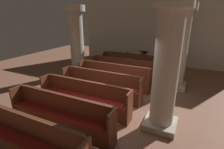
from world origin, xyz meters
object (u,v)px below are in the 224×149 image
(pillar_far_side, at_px, (77,40))
(pillar_aisle_rear, at_px, (166,66))
(pew_row_2, at_px, (113,75))
(pew_row_4, at_px, (83,96))
(pew_row_5, at_px, (59,113))
(lectern, at_px, (144,61))
(pew_row_3, at_px, (100,84))
(pew_row_6, at_px, (23,138))
(pew_row_1, at_px, (123,68))
(pillar_aisle_side, at_px, (179,46))
(pew_row_0, at_px, (131,63))
(kneeler_box_red, at_px, (157,86))
(hymn_book, at_px, (127,53))

(pillar_far_side, xyz_separation_m, pillar_aisle_rear, (4.84, -2.77, 0.00))
(pew_row_2, height_order, pillar_aisle_rear, pillar_aisle_rear)
(pew_row_4, bearing_deg, pew_row_5, -90.00)
(pew_row_2, xyz_separation_m, lectern, (0.44, 3.20, -0.08))
(pillar_aisle_rear, bearing_deg, pew_row_3, 159.74)
(pew_row_5, relative_size, pew_row_6, 1.00)
(pew_row_1, distance_m, pillar_aisle_side, 2.75)
(pew_row_4, distance_m, pillar_far_side, 4.03)
(pew_row_3, relative_size, pillar_aisle_rear, 0.94)
(pew_row_2, distance_m, pillar_aisle_rear, 3.42)
(pew_row_4, bearing_deg, pew_row_1, 90.00)
(pew_row_1, relative_size, pew_row_3, 1.00)
(pillar_aisle_side, bearing_deg, pew_row_5, -118.67)
(pew_row_4, height_order, pillar_aisle_rear, pillar_aisle_rear)
(pew_row_6, bearing_deg, pillar_aisle_side, 66.38)
(pillar_far_side, bearing_deg, pew_row_3, -37.99)
(pew_row_0, distance_m, kneeler_box_red, 2.47)
(pew_row_4, relative_size, kneeler_box_red, 9.04)
(pillar_aisle_side, distance_m, pillar_aisle_rear, 3.14)
(pew_row_3, relative_size, hymn_book, 15.68)
(pew_row_1, height_order, pillar_aisle_side, pillar_aisle_side)
(pew_row_3, height_order, pew_row_5, same)
(pew_row_2, bearing_deg, pew_row_1, 90.00)
(pew_row_4, xyz_separation_m, kneeler_box_red, (1.81, 2.85, -0.40))
(pew_row_4, distance_m, pew_row_6, 2.24)
(pew_row_3, height_order, hymn_book, hymn_book)
(hymn_book, xyz_separation_m, kneeler_box_red, (2.13, -1.82, -0.88))
(pew_row_2, xyz_separation_m, pillar_aisle_rear, (2.45, -2.02, 1.26))
(pew_row_0, relative_size, pew_row_1, 1.00)
(pew_row_6, xyz_separation_m, pillar_aisle_rear, (2.45, 2.45, 1.26))
(pew_row_5, distance_m, pew_row_6, 1.12)
(pew_row_2, height_order, pew_row_5, same)
(pew_row_3, distance_m, pew_row_4, 1.12)
(pew_row_0, bearing_deg, pew_row_4, -90.00)
(pillar_aisle_side, bearing_deg, pew_row_0, 155.36)
(pillar_aisle_rear, bearing_deg, pew_row_0, 119.86)
(pew_row_4, relative_size, pillar_aisle_rear, 0.94)
(pew_row_3, bearing_deg, lectern, 84.18)
(pillar_aisle_rear, bearing_deg, pew_row_6, -134.90)
(pew_row_0, height_order, hymn_book, hymn_book)
(pew_row_1, height_order, pillar_far_side, pillar_far_side)
(lectern, bearing_deg, pew_row_4, -94.62)
(pew_row_4, xyz_separation_m, pew_row_6, (0.00, -2.24, 0.00))
(pew_row_2, relative_size, pew_row_4, 1.00)
(hymn_book, bearing_deg, pillar_far_side, -141.13)
(pew_row_4, height_order, hymn_book, hymn_book)
(pillar_aisle_side, bearing_deg, lectern, 133.97)
(pew_row_3, xyz_separation_m, pillar_aisle_rear, (2.45, -0.90, 1.26))
(hymn_book, bearing_deg, pew_row_2, -82.58)
(pillar_far_side, bearing_deg, pew_row_0, 31.81)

